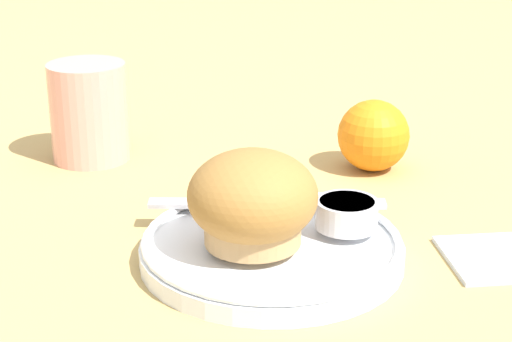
{
  "coord_description": "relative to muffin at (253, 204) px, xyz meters",
  "views": [
    {
      "loc": [
        -0.07,
        -0.56,
        0.29
      ],
      "look_at": [
        -0.0,
        0.05,
        0.06
      ],
      "focal_mm": 60.0,
      "sensor_mm": 36.0,
      "label": 1
    }
  ],
  "objects": [
    {
      "name": "berry_pair",
      "position": [
        -0.0,
        0.06,
        -0.02
      ],
      "size": [
        0.03,
        0.02,
        0.02
      ],
      "color": "#B7192D",
      "rests_on": "plate"
    },
    {
      "name": "ground_plane",
      "position": [
        0.01,
        0.0,
        -0.05
      ],
      "size": [
        3.0,
        3.0,
        0.0
      ],
      "primitive_type": "plane",
      "color": "tan"
    },
    {
      "name": "plate",
      "position": [
        0.02,
        0.01,
        -0.04
      ],
      "size": [
        0.2,
        0.2,
        0.02
      ],
      "color": "white",
      "rests_on": "ground_plane"
    },
    {
      "name": "juice_glass",
      "position": [
        -0.13,
        0.25,
        -0.0
      ],
      "size": [
        0.08,
        0.08,
        0.1
      ],
      "color": "#E5998C",
      "rests_on": "ground_plane"
    },
    {
      "name": "muffin",
      "position": [
        0.0,
        0.0,
        0.0
      ],
      "size": [
        0.09,
        0.09,
        0.07
      ],
      "color": "tan",
      "rests_on": "plate"
    },
    {
      "name": "cream_ramekin",
      "position": [
        0.07,
        0.02,
        -0.02
      ],
      "size": [
        0.05,
        0.05,
        0.02
      ],
      "color": "silver",
      "rests_on": "plate"
    },
    {
      "name": "butter_knife",
      "position": [
        0.02,
        0.07,
        -0.03
      ],
      "size": [
        0.19,
        0.04,
        0.0
      ],
      "rotation": [
        0.0,
        0.0,
        -0.12
      ],
      "color": "#B7B7BC",
      "rests_on": "plate"
    },
    {
      "name": "orange_fruit",
      "position": [
        0.14,
        0.19,
        -0.02
      ],
      "size": [
        0.07,
        0.07,
        0.07
      ],
      "color": "orange",
      "rests_on": "ground_plane"
    }
  ]
}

